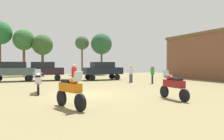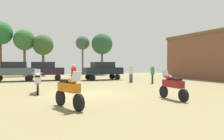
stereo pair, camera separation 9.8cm
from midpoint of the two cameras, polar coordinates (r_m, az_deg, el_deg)
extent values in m
cube|color=olive|center=(13.33, -6.49, -6.17)|extent=(44.00, 52.00, 0.02)
cylinder|color=black|center=(14.80, -18.59, -4.20)|extent=(0.16, 0.64, 0.63)
cylinder|color=black|center=(13.29, -18.55, -4.85)|extent=(0.16, 0.64, 0.63)
cube|color=silver|center=(14.00, -18.59, -2.50)|extent=(0.44, 1.31, 0.36)
ellipsoid|color=silver|center=(14.28, -18.61, -1.30)|extent=(0.35, 0.50, 0.24)
cube|color=black|center=(13.76, -18.59, -1.57)|extent=(0.34, 0.58, 0.12)
cube|color=silver|center=(14.59, -18.62, -0.53)|extent=(0.37, 0.17, 0.39)
cylinder|color=#B7B7BC|center=(14.50, -18.62, -0.78)|extent=(0.62, 0.08, 0.04)
cylinder|color=black|center=(8.41, -8.34, -8.36)|extent=(0.32, 0.68, 0.68)
cylinder|color=black|center=(9.67, -13.00, -7.08)|extent=(0.32, 0.68, 0.68)
cube|color=#CD660D|center=(8.96, -10.85, -4.41)|extent=(0.73, 1.29, 0.36)
ellipsoid|color=#CD660D|center=(8.70, -9.95, -2.74)|extent=(0.45, 0.56, 0.24)
cube|color=black|center=(9.13, -11.54, -2.79)|extent=(0.46, 0.63, 0.12)
cube|color=silver|center=(8.42, -8.87, -1.65)|extent=(0.39, 0.26, 0.39)
cylinder|color=#B7B7BC|center=(8.50, -9.20, -2.03)|extent=(0.60, 0.23, 0.04)
cylinder|color=black|center=(12.05, 13.49, -5.50)|extent=(0.12, 0.62, 0.62)
cylinder|color=black|center=(10.85, 18.33, -6.33)|extent=(0.12, 0.62, 0.62)
cube|color=maroon|center=(11.39, 15.80, -3.45)|extent=(0.36, 1.32, 0.36)
ellipsoid|color=maroon|center=(11.60, 14.90, -1.97)|extent=(0.32, 0.48, 0.24)
cube|color=black|center=(11.19, 16.54, -2.31)|extent=(0.30, 0.56, 0.12)
cube|color=silver|center=(11.85, 13.94, -1.01)|extent=(0.36, 0.15, 0.39)
cylinder|color=#B7B7BC|center=(11.78, 14.23, -1.32)|extent=(0.62, 0.04, 0.04)
cylinder|color=black|center=(23.67, -20.51, -2.05)|extent=(0.65, 0.25, 0.64)
cylinder|color=black|center=(25.11, -20.50, -1.85)|extent=(0.65, 0.25, 0.64)
cube|color=#465658|center=(24.41, -23.95, -0.35)|extent=(4.37, 1.98, 0.75)
cube|color=black|center=(24.40, -23.97, 1.25)|extent=(2.43, 1.68, 0.61)
cylinder|color=black|center=(24.04, -20.81, -2.00)|extent=(0.67, 0.32, 0.64)
cylinder|color=black|center=(25.46, -20.40, -1.80)|extent=(0.67, 0.32, 0.64)
cylinder|color=black|center=(23.83, -13.82, -1.97)|extent=(0.67, 0.32, 0.64)
cylinder|color=black|center=(25.27, -13.80, -1.77)|extent=(0.67, 0.32, 0.64)
cube|color=black|center=(24.58, -17.23, -0.27)|extent=(4.53, 2.47, 0.75)
cube|color=black|center=(24.56, -17.24, 1.31)|extent=(2.59, 1.94, 0.61)
cylinder|color=black|center=(23.26, -5.00, -2.02)|extent=(0.65, 0.24, 0.64)
cylinder|color=black|center=(24.62, -6.11, -1.82)|extent=(0.65, 0.24, 0.64)
cylinder|color=black|center=(24.38, 1.50, -1.85)|extent=(0.65, 0.24, 0.64)
cylinder|color=black|center=(25.68, 0.10, -1.67)|extent=(0.65, 0.24, 0.64)
cube|color=black|center=(24.41, -2.33, -0.21)|extent=(4.35, 1.92, 0.75)
cube|color=black|center=(24.40, -2.33, 1.38)|extent=(2.41, 1.65, 0.61)
cylinder|color=navy|center=(21.07, 5.33, -2.19)|extent=(0.14, 0.14, 0.79)
cylinder|color=navy|center=(21.10, 4.87, -2.18)|extent=(0.14, 0.14, 0.79)
cylinder|color=silver|center=(21.05, 5.11, -0.26)|extent=(0.48, 0.48, 0.63)
sphere|color=tan|center=(21.04, 5.11, 0.89)|extent=(0.21, 0.21, 0.21)
cylinder|color=#243040|center=(15.12, -9.46, -3.56)|extent=(0.14, 0.14, 0.87)
cylinder|color=#243040|center=(15.03, -10.01, -3.60)|extent=(0.14, 0.14, 0.87)
cylinder|color=#B21818|center=(15.03, -9.75, -0.63)|extent=(0.43, 0.43, 0.69)
sphere|color=tan|center=(15.01, -9.75, 1.13)|extent=(0.23, 0.23, 0.23)
cylinder|color=#232C3D|center=(20.13, 10.56, -2.36)|extent=(0.14, 0.14, 0.81)
cylinder|color=#232C3D|center=(20.29, 10.64, -2.33)|extent=(0.14, 0.14, 0.81)
cylinder|color=#30883A|center=(20.17, 10.61, -0.27)|extent=(0.48, 0.48, 0.64)
sphere|color=tan|center=(20.16, 10.62, 0.96)|extent=(0.22, 0.22, 0.22)
cylinder|color=brown|center=(35.31, -26.87, 2.99)|extent=(0.28, 0.28, 5.49)
sphere|color=#25662F|center=(35.58, -26.94, 8.64)|extent=(3.37, 3.37, 3.37)
cylinder|color=brown|center=(34.05, -17.37, 1.83)|extent=(0.38, 0.38, 3.93)
sphere|color=#365729|center=(34.17, -17.41, 6.28)|extent=(3.04, 3.04, 3.04)
cylinder|color=brown|center=(36.45, -7.57, 2.51)|extent=(0.28, 0.28, 4.74)
sphere|color=#395739|center=(36.61, -7.59, 7.01)|extent=(2.26, 2.26, 2.26)
cylinder|color=brown|center=(34.62, -21.70, 2.36)|extent=(0.35, 0.35, 4.62)
sphere|color=#326631|center=(34.79, -21.75, 7.31)|extent=(3.08, 3.08, 3.08)
cylinder|color=brown|center=(36.13, -2.53, 2.18)|extent=(0.31, 0.31, 4.29)
sphere|color=#285531|center=(36.27, -2.53, 6.79)|extent=(3.44, 3.44, 3.44)
camera|label=1|loc=(0.05, -89.86, 0.00)|focal=35.16mm
camera|label=2|loc=(0.05, 90.14, 0.00)|focal=35.16mm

